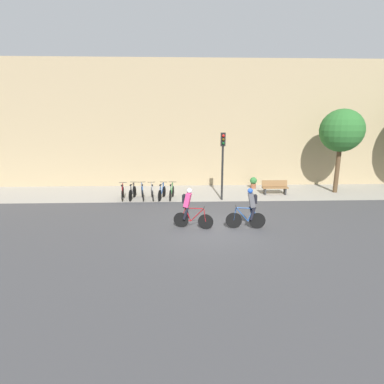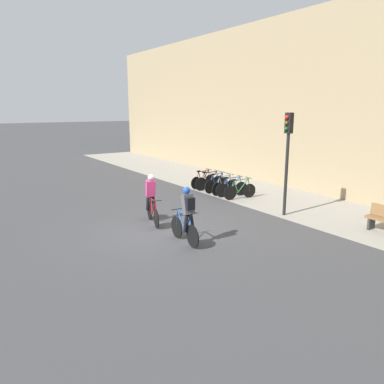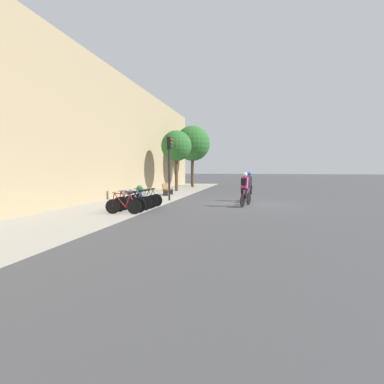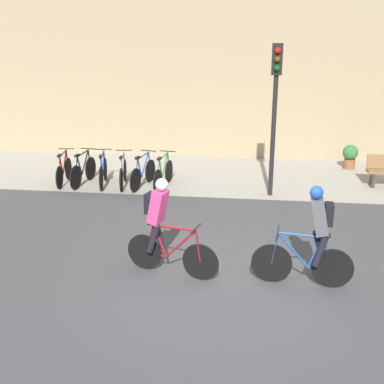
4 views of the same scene
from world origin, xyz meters
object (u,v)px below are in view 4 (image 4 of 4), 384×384
Objects in this scene: parked_bike_0 at (64,171)px; parked_bike_4 at (143,173)px; parked_bike_2 at (103,172)px; cyclist_pink at (162,224)px; potted_plant at (350,156)px; cyclist_grey at (314,234)px; parked_bike_5 at (163,174)px; traffic_light_pole at (275,94)px; parked_bike_3 at (123,173)px; parked_bike_1 at (83,171)px.

parked_bike_0 is 0.97× the size of parked_bike_4.
cyclist_pink is at bearing -62.20° from parked_bike_2.
parked_bike_2 is 7.80m from potted_plant.
cyclist_grey reaches higher than parked_bike_5.
parked_bike_2 is at bearing 176.08° from traffic_light_pole.
cyclist_grey is 0.46× the size of traffic_light_pole.
parked_bike_0 is at bearing 180.00° from parked_bike_4.
cyclist_grey is 8.18m from potted_plant.
parked_bike_4 is 0.97× the size of parked_bike_5.
cyclist_grey is (2.60, -0.16, 0.00)m from cyclist_pink.
traffic_light_pole is at bearing -6.19° from parked_bike_5.
cyclist_grey is at bearing -44.66° from parked_bike_2.
parked_bike_0 is at bearing 176.86° from traffic_light_pole.
parked_bike_5 is (-3.51, 5.19, -0.55)m from cyclist_grey.
parked_bike_4 reaches higher than parked_bike_0.
cyclist_pink is 9.05m from potted_plant.
parked_bike_3 is (1.75, -0.00, 0.00)m from parked_bike_0.
cyclist_pink is 0.99× the size of cyclist_grey.
parked_bike_4 is (1.16, -0.00, -0.00)m from parked_bike_2.
traffic_light_pole is at bearing 66.37° from cyclist_pink.
parked_bike_4 is at bearing -0.01° from parked_bike_2.
parked_bike_2 is (-2.65, 5.03, -0.54)m from cyclist_pink.
traffic_light_pole is (4.13, -0.32, 2.30)m from parked_bike_3.
cyclist_pink is 1.06× the size of parked_bike_1.
cyclist_grey is 5.20m from traffic_light_pole.
parked_bike_4 is (2.33, -0.00, 0.01)m from parked_bike_0.
cyclist_pink reaches higher than potted_plant.
parked_bike_3 is at bearing 112.37° from cyclist_pink.
traffic_light_pole is 4.59m from potted_plant.
traffic_light_pole is (2.06, 4.71, 1.75)m from cyclist_pink.
parked_bike_0 is at bearing 127.19° from cyclist_pink.
potted_plant is at bearing 17.75° from parked_bike_0.
parked_bike_1 is at bearing 179.99° from parked_bike_4.
parked_bike_1 is (-5.84, 5.19, -0.54)m from cyclist_grey.
parked_bike_4 is 2.11× the size of potted_plant.
potted_plant is at bearing 58.97° from cyclist_pink.
parked_bike_1 reaches higher than parked_bike_2.
traffic_light_pole is at bearing 96.35° from cyclist_grey.
parked_bike_1 is at bearing 122.75° from cyclist_pink.
traffic_light_pole is (5.87, -0.32, 2.31)m from parked_bike_0.
parked_bike_3 is 0.97× the size of parked_bike_5.
parked_bike_3 reaches higher than parked_bike_0.
parked_bike_1 is 0.58m from parked_bike_2.
cyclist_pink is at bearing -67.63° from parked_bike_3.
parked_bike_5 is at bearing -0.07° from parked_bike_4.
parked_bike_0 is at bearing 141.03° from cyclist_grey.
parked_bike_5 is (2.91, -0.00, 0.01)m from parked_bike_0.
cyclist_pink is 2.27× the size of potted_plant.
traffic_light_pole reaches higher than parked_bike_0.
potted_plant is (2.60, 3.04, -2.26)m from traffic_light_pole.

